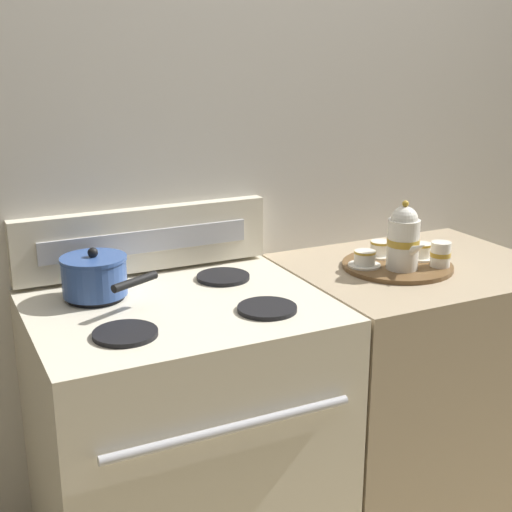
% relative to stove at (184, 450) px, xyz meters
% --- Properties ---
extents(wall_back, '(6.00, 0.05, 2.20)m').
position_rel_stove_xyz_m(wall_back, '(0.40, 0.35, 0.65)').
color(wall_back, beige).
rests_on(wall_back, ground).
extents(stove, '(0.79, 0.67, 0.91)m').
position_rel_stove_xyz_m(stove, '(0.00, 0.00, 0.00)').
color(stove, beige).
rests_on(stove, ground).
extents(control_panel, '(0.78, 0.05, 0.19)m').
position_rel_stove_xyz_m(control_panel, '(-0.00, 0.30, 0.55)').
color(control_panel, beige).
rests_on(control_panel, stove).
extents(side_counter, '(0.79, 0.64, 0.89)m').
position_rel_stove_xyz_m(side_counter, '(0.80, 0.00, -0.00)').
color(side_counter, tan).
rests_on(side_counter, ground).
extents(saucepan, '(0.23, 0.28, 0.13)m').
position_rel_stove_xyz_m(saucepan, '(-0.19, 0.14, 0.51)').
color(saucepan, '#335193').
rests_on(saucepan, stove).
extents(serving_tray, '(0.34, 0.34, 0.01)m').
position_rel_stove_xyz_m(serving_tray, '(0.72, 0.01, 0.45)').
color(serving_tray, brown).
rests_on(serving_tray, side_counter).
extents(teapot, '(0.10, 0.16, 0.21)m').
position_rel_stove_xyz_m(teapot, '(0.70, -0.04, 0.56)').
color(teapot, white).
rests_on(teapot, serving_tray).
extents(teacup_left, '(0.10, 0.10, 0.05)m').
position_rel_stove_xyz_m(teacup_left, '(0.72, 0.10, 0.48)').
color(teacup_left, white).
rests_on(teacup_left, serving_tray).
extents(teacup_right, '(0.10, 0.10, 0.05)m').
position_rel_stove_xyz_m(teacup_right, '(0.61, 0.03, 0.48)').
color(teacup_right, white).
rests_on(teacup_right, serving_tray).
extents(teacup_front, '(0.10, 0.10, 0.05)m').
position_rel_stove_xyz_m(teacup_front, '(0.82, 0.02, 0.48)').
color(teacup_front, white).
rests_on(teacup_front, serving_tray).
extents(creamer_jug, '(0.06, 0.06, 0.08)m').
position_rel_stove_xyz_m(creamer_jug, '(0.82, -0.07, 0.50)').
color(creamer_jug, white).
rests_on(creamer_jug, serving_tray).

